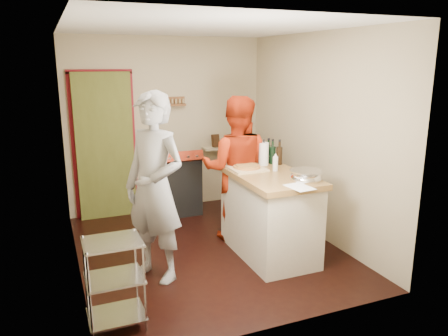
{
  "coord_description": "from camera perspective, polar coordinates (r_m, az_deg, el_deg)",
  "views": [
    {
      "loc": [
        -1.69,
        -4.68,
        2.24
      ],
      "look_at": [
        0.22,
        0.0,
        1.0
      ],
      "focal_mm": 35.0,
      "sensor_mm": 36.0,
      "label": 1
    }
  ],
  "objects": [
    {
      "name": "floor",
      "position": [
        5.46,
        -2.16,
        -10.47
      ],
      "size": [
        3.5,
        3.5,
        0.0
      ],
      "primitive_type": "plane",
      "color": "black",
      "rests_on": "ground"
    },
    {
      "name": "back_wall",
      "position": [
        6.64,
        -12.82,
        3.82
      ],
      "size": [
        3.0,
        0.44,
        2.6
      ],
      "color": "tan",
      "rests_on": "ground"
    },
    {
      "name": "left_wall",
      "position": [
        4.77,
        -19.47,
        1.62
      ],
      "size": [
        0.04,
        3.5,
        2.6
      ],
      "primitive_type": "cube",
      "color": "tan",
      "rests_on": "ground"
    },
    {
      "name": "right_wall",
      "position": [
        5.74,
        11.95,
        4.06
      ],
      "size": [
        0.04,
        3.5,
        2.6
      ],
      "primitive_type": "cube",
      "color": "tan",
      "rests_on": "ground"
    },
    {
      "name": "ceiling",
      "position": [
        4.99,
        -2.45,
        18.02
      ],
      "size": [
        3.0,
        3.5,
        0.02
      ],
      "primitive_type": "cube",
      "color": "white",
      "rests_on": "back_wall"
    },
    {
      "name": "stove",
      "position": [
        6.59,
        -6.07,
        -2.06
      ],
      "size": [
        0.6,
        0.63,
        1.0
      ],
      "color": "black",
      "rests_on": "ground"
    },
    {
      "name": "wire_shelving",
      "position": [
        3.94,
        -14.12,
        -13.9
      ],
      "size": [
        0.48,
        0.4,
        0.8
      ],
      "color": "silver",
      "rests_on": "ground"
    },
    {
      "name": "island",
      "position": [
        5.16,
        5.96,
        -5.81
      ],
      "size": [
        0.78,
        1.42,
        1.3
      ],
      "color": "beige",
      "rests_on": "ground"
    },
    {
      "name": "person_stripe",
      "position": [
        4.51,
        -9.05,
        -2.6
      ],
      "size": [
        0.8,
        0.86,
        1.97
      ],
      "primitive_type": "imported",
      "rotation": [
        0.0,
        0.0,
        -0.96
      ],
      "color": "#A6A6AB",
      "rests_on": "ground"
    },
    {
      "name": "person_red",
      "position": [
        5.5,
        1.62,
        -0.14
      ],
      "size": [
        1.12,
        1.04,
        1.83
      ],
      "primitive_type": "imported",
      "rotation": [
        0.0,
        0.0,
        2.64
      ],
      "color": "#A8270B",
      "rests_on": "ground"
    }
  ]
}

